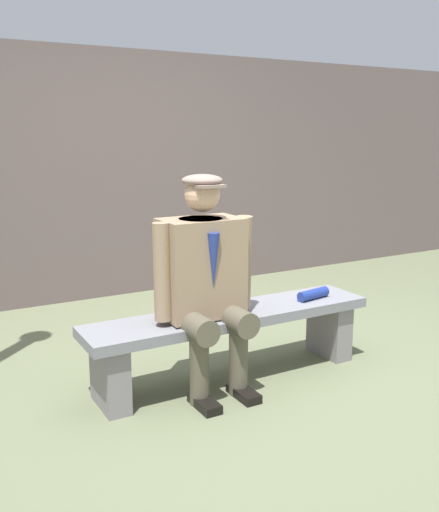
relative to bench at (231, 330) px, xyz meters
name	(u,v)px	position (x,y,z in m)	size (l,w,h in m)	color
ground_plane	(231,377)	(0.00, 0.00, -0.31)	(30.00, 30.00, 0.00)	#676E4F
bench	(231,330)	(0.00, 0.00, 0.00)	(1.83, 0.38, 0.43)	gray
seated_man	(205,276)	(0.20, 0.04, 0.38)	(0.63, 0.54, 1.27)	#977B5F
rolled_magazine	(313,294)	(-0.59, 0.04, 0.16)	(0.07, 0.07, 0.24)	navy
stadium_wall	(106,175)	(0.00, -2.25, 0.80)	(12.00, 0.24, 2.22)	#655554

